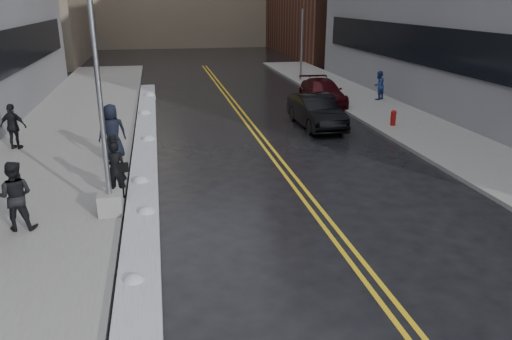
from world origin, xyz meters
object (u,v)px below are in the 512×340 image
pedestrian_b (15,196)px  pedestrian_d (13,127)px  lamppost (103,131)px  traffic_signal (302,34)px  pedestrian_fedora (115,169)px  car_maroon (322,92)px  pedestrian_c (112,132)px  car_black (316,111)px  pedestrian_east (379,85)px  fire_hydrant (393,117)px

pedestrian_b → pedestrian_d: 8.06m
lamppost → traffic_signal: lamppost is taller
pedestrian_fedora → car_maroon: bearing=-124.4°
pedestrian_c → car_maroon: (11.06, 8.79, -0.47)m
traffic_signal → pedestrian_b: bearing=-122.0°
pedestrian_fedora → pedestrian_b: 2.94m
lamppost → pedestrian_b: size_ratio=4.14×
lamppost → pedestrian_c: size_ratio=3.71×
car_maroon → pedestrian_b: bearing=-128.7°
pedestrian_c → car_black: 9.82m
traffic_signal → car_black: 13.64m
traffic_signal → pedestrian_d: bearing=-137.4°
lamppost → car_black: (8.81, 8.96, -1.77)m
pedestrian_east → pedestrian_c: bearing=-2.8°
car_black → pedestrian_east: bearing=41.7°
car_black → car_maroon: car_black is taller
fire_hydrant → pedestrian_c: pedestrian_c is taller
lamppost → car_maroon: bearing=52.4°
lamppost → pedestrian_b: (-2.26, -0.54, -1.46)m
traffic_signal → car_black: traffic_signal is taller
pedestrian_fedora → pedestrian_d: (-4.28, 6.07, 0.02)m
pedestrian_east → car_maroon: 3.49m
lamppost → fire_hydrant: size_ratio=10.45×
lamppost → car_black: lamppost is taller
lamppost → pedestrian_c: lamppost is taller
pedestrian_b → pedestrian_c: (1.99, 5.76, 0.11)m
pedestrian_fedora → lamppost: bearing=90.7°
traffic_signal → car_maroon: size_ratio=1.23×
pedestrian_east → car_black: 7.52m
pedestrian_c → pedestrian_d: (-3.92, 2.06, -0.12)m
pedestrian_east → lamppost: bearing=10.5°
pedestrian_d → car_black: bearing=-155.9°
pedestrian_east → fire_hydrant: bearing=37.9°
traffic_signal → pedestrian_d: traffic_signal is taller
pedestrian_fedora → car_maroon: (10.70, 12.81, -0.32)m
lamppost → fire_hydrant: 14.81m
fire_hydrant → pedestrian_b: (-14.56, -8.54, 0.52)m
lamppost → traffic_signal: 24.98m
pedestrian_fedora → fire_hydrant: bearing=-145.5°
car_black → pedestrian_b: bearing=-140.9°
pedestrian_fedora → pedestrian_c: 4.03m
pedestrian_b → lamppost: bearing=-162.4°
pedestrian_b → pedestrian_east: pedestrian_b is taller
lamppost → traffic_signal: bearing=61.8°
traffic_signal → car_maroon: traffic_signal is taller
traffic_signal → car_maroon: 8.48m
lamppost → pedestrian_d: bearing=119.9°
pedestrian_c → pedestrian_d: size_ratio=1.13×
pedestrian_d → car_black: pedestrian_d is taller
pedestrian_b → pedestrian_c: 6.10m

